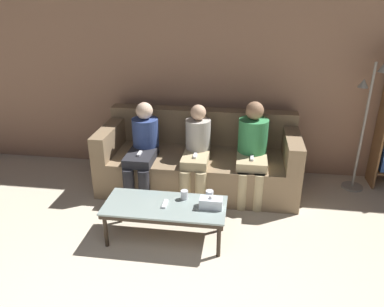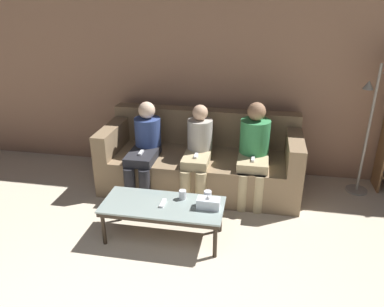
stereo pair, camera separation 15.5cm
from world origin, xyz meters
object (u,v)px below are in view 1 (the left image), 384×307
Objects in this scene: couch at (199,161)px; standing_lamp at (367,114)px; coffee_table at (165,208)px; cup_near_right at (184,195)px; cup_near_left at (210,196)px; game_remote at (165,204)px; seated_person_left_end at (143,147)px; seated_person_mid_right at (252,148)px; tissue_box at (211,203)px; seated_person_mid_left at (197,150)px.

standing_lamp is at bearing 5.64° from couch.
coffee_table is 0.23m from cup_near_right.
cup_near_left reaches higher than game_remote.
seated_person_left_end is at bearing -170.37° from standing_lamp.
cup_near_left is at bearing -115.97° from seated_person_mid_right.
couch is 0.74m from seated_person_mid_right.
game_remote is 0.13× the size of seated_person_mid_right.
cup_near_left is 2.19m from standing_lamp.
couch is 25.73× the size of cup_near_right.
coffee_table is at bearing -178.15° from tissue_box.
cup_near_right is 1.03m from seated_person_left_end.
standing_lamp is (1.96, 0.19, 0.65)m from couch.
cup_near_left is 0.10× the size of seated_person_mid_right.
coffee_table is 0.75× the size of standing_lamp.
game_remote is at bearing -101.13° from seated_person_mid_left.
coffee_table is 1.32m from seated_person_mid_right.
couch is 2.01× the size of coffee_table.
game_remote is at bearing -98.91° from couch.
cup_near_right reaches higher than game_remote.
couch is 2.19× the size of seated_person_mid_left.
game_remote is at bearing -161.79° from cup_near_left.
seated_person_mid_right reaches higher than couch.
tissue_box is (0.03, -0.12, -0.00)m from cup_near_left.
tissue_box is 0.20× the size of seated_person_left_end.
seated_person_mid_right is (0.66, 0.85, 0.19)m from cup_near_right.
cup_near_right is at bearing 38.80° from coffee_table.
seated_person_mid_right is at bearing 2.00° from seated_person_left_end.
seated_person_mid_right is (0.65, -0.20, 0.30)m from couch.
seated_person_mid_left is 0.95× the size of seated_person_mid_right.
standing_lamp is at bearing 38.74° from tissue_box.
game_remote is at bearing -63.79° from seated_person_left_end.
seated_person_mid_left reaches higher than cup_near_left.
couch is 1.20m from coffee_table.
couch is 16.00× the size of game_remote.
seated_person_mid_right is (-1.32, -0.40, -0.34)m from standing_lamp.
seated_person_mid_left reaches higher than cup_near_right.
standing_lamp is 1.45× the size of seated_person_mid_left.
coffee_table is 5.44× the size of tissue_box.
game_remote is 0.14× the size of seated_person_mid_left.
cup_near_left is 0.45m from game_remote.
tissue_box is at bearing -23.68° from cup_near_right.
seated_person_mid_left is at bearing -167.51° from standing_lamp.
cup_near_left is 0.13m from tissue_box.
game_remote is 1.31m from seated_person_mid_right.
game_remote is 2.62m from standing_lamp.
tissue_box is at bearing -45.40° from seated_person_left_end.
seated_person_mid_right is at bearing 51.89° from cup_near_right.
seated_person_mid_right is (0.38, 0.97, 0.19)m from tissue_box.
cup_near_right is 0.22m from game_remote.
seated_person_left_end is (-0.63, 0.80, 0.15)m from cup_near_right.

